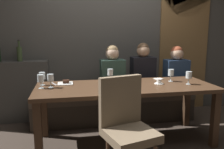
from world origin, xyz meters
name	(u,v)px	position (x,y,z in m)	size (l,w,h in m)	color
ground	(125,141)	(0.00, 0.00, 0.00)	(9.00, 9.00, 0.00)	#382D26
back_wall_tiled	(109,25)	(0.00, 1.22, 1.50)	(6.00, 0.12, 3.00)	#4C4944
arched_door	(184,33)	(1.35, 1.15, 1.36)	(0.90, 0.05, 2.55)	olive
back_counter	(13,91)	(-1.55, 1.04, 0.47)	(1.10, 0.28, 0.95)	#413E3A
dining_table	(126,92)	(0.00, 0.00, 0.65)	(2.20, 0.84, 0.74)	#412B1C
banquette_bench	(114,107)	(0.00, 0.70, 0.23)	(2.50, 0.44, 0.45)	#312A23
chair_near_side	(126,122)	(-0.18, -0.72, 0.56)	(0.54, 0.54, 0.98)	#4C3321
diner_redhead	(112,71)	(-0.04, 0.69, 0.80)	(0.36, 0.24, 0.75)	#2D473D
diner_bearded	(143,69)	(0.46, 0.72, 0.82)	(0.36, 0.24, 0.78)	black
diner_far_end	(176,70)	(1.00, 0.68, 0.79)	(0.36, 0.24, 0.73)	navy
wine_bottle_pale_label	(19,53)	(-1.42, 1.02, 1.07)	(0.08, 0.08, 0.33)	#384728
wine_glass_near_left	(110,72)	(-0.14, 0.30, 0.86)	(0.08, 0.08, 0.16)	silver
wine_glass_far_left	(50,78)	(-0.91, 0.05, 0.86)	(0.08, 0.08, 0.16)	silver
wine_glass_center_front	(42,76)	(-1.02, 0.20, 0.86)	(0.08, 0.08, 0.16)	silver
wine_glass_end_right	(41,79)	(-1.02, 0.04, 0.85)	(0.08, 0.08, 0.16)	silver
wine_glass_center_back	(189,75)	(0.80, -0.09, 0.86)	(0.08, 0.08, 0.16)	silver
wine_glass_end_left	(171,73)	(0.65, 0.12, 0.86)	(0.08, 0.08, 0.16)	silver
espresso_cup	(159,82)	(0.44, 0.00, 0.77)	(0.12, 0.12, 0.06)	white
dessert_plate	(66,83)	(-0.74, 0.23, 0.75)	(0.19, 0.19, 0.05)	white
fork_on_table	(54,84)	(-0.88, 0.24, 0.74)	(0.02, 0.17, 0.01)	silver
folded_napkin	(158,79)	(0.55, 0.29, 0.74)	(0.11, 0.10, 0.01)	silver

